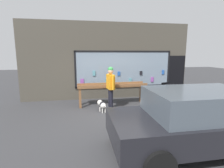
% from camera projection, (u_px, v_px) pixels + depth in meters
% --- Properties ---
extents(ground_plane, '(40.00, 40.00, 0.00)m').
position_uv_depth(ground_plane, '(118.00, 113.00, 6.53)').
color(ground_plane, '#38383A').
extents(shopfront_facade, '(8.21, 0.29, 3.69)m').
position_uv_depth(shopfront_facade, '(110.00, 62.00, 8.55)').
color(shopfront_facade, '#4C473D').
rests_on(shopfront_facade, ground_plane).
extents(display_table_main, '(2.99, 0.67, 0.94)m').
position_uv_depth(display_table_main, '(112.00, 87.00, 7.53)').
color(display_table_main, brown).
rests_on(display_table_main, ground_plane).
extents(person_browsing, '(0.29, 0.66, 1.70)m').
position_uv_depth(person_browsing, '(111.00, 85.00, 6.91)').
color(person_browsing, black).
rests_on(person_browsing, ground_plane).
extents(small_dog, '(0.35, 0.56, 0.42)m').
position_uv_depth(small_dog, '(102.00, 105.00, 6.68)').
color(small_dog, white).
rests_on(small_dog, ground_plane).
extents(sandwich_board_sign, '(0.70, 0.85, 0.94)m').
position_uv_depth(sandwich_board_sign, '(167.00, 93.00, 7.72)').
color(sandwich_board_sign, black).
rests_on(sandwich_board_sign, ground_plane).
extents(parked_car, '(4.05, 1.95, 1.41)m').
position_uv_depth(parked_car, '(198.00, 119.00, 3.98)').
color(parked_car, black).
rests_on(parked_car, ground_plane).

